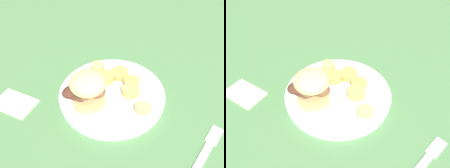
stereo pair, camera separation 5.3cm
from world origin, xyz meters
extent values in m
plane|color=#4C7A47|center=(0.00, 0.00, 0.00)|extent=(4.00, 4.00, 0.00)
cylinder|color=white|center=(0.00, 0.00, 0.01)|extent=(0.26, 0.26, 0.02)
torus|color=white|center=(0.00, 0.00, 0.01)|extent=(0.26, 0.26, 0.01)
cylinder|color=tan|center=(-0.06, 0.01, 0.02)|extent=(0.08, 0.08, 0.01)
ellipsoid|color=#563323|center=(-0.08, 0.03, 0.04)|extent=(0.04, 0.05, 0.02)
ellipsoid|color=#4C281E|center=(-0.08, 0.05, 0.05)|extent=(0.06, 0.05, 0.02)
ellipsoid|color=brown|center=(-0.07, 0.02, 0.05)|extent=(0.06, 0.05, 0.01)
ellipsoid|color=brown|center=(-0.05, 0.01, 0.05)|extent=(0.05, 0.05, 0.02)
ellipsoid|color=#4C281E|center=(-0.08, 0.04, 0.04)|extent=(0.04, 0.05, 0.01)
ellipsoid|color=#E5C17F|center=(-0.06, 0.01, 0.08)|extent=(0.08, 0.08, 0.05)
cylinder|color=#DBB766|center=(0.01, -0.09, 0.02)|extent=(0.04, 0.04, 0.01)
cylinder|color=tan|center=(0.06, 0.02, 0.03)|extent=(0.05, 0.05, 0.02)
cylinder|color=tan|center=(0.03, -0.04, 0.02)|extent=(0.04, 0.04, 0.01)
cylinder|color=#DBB766|center=(0.04, 0.09, 0.02)|extent=(0.04, 0.04, 0.01)
cylinder|color=tan|center=(0.06, -0.02, 0.02)|extent=(0.04, 0.04, 0.01)
cylinder|color=tan|center=(0.02, 0.04, 0.03)|extent=(0.05, 0.05, 0.02)
cube|color=silver|center=(-0.02, -0.25, 0.00)|extent=(0.13, 0.02, 0.00)
cube|color=silver|center=(0.06, -0.24, 0.00)|extent=(0.05, 0.03, 0.00)
cube|color=beige|center=(-0.18, 0.16, 0.00)|extent=(0.09, 0.12, 0.01)
camera|label=1|loc=(-0.28, -0.26, 0.41)|focal=35.00mm
camera|label=2|loc=(-0.24, -0.29, 0.41)|focal=35.00mm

